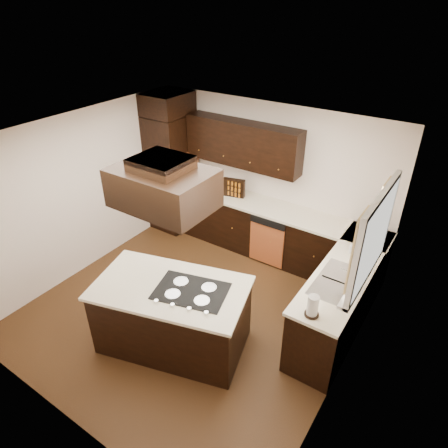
{
  "coord_description": "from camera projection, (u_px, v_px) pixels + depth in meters",
  "views": [
    {
      "loc": [
        2.74,
        -3.34,
        3.98
      ],
      "look_at": [
        0.1,
        0.6,
        1.15
      ],
      "focal_mm": 32.0,
      "sensor_mm": 36.0,
      "label": 1
    }
  ],
  "objects": [
    {
      "name": "floor",
      "position": [
        195.0,
        309.0,
        5.74
      ],
      "size": [
        4.2,
        4.2,
        0.02
      ],
      "primitive_type": "cube",
      "color": "brown",
      "rests_on": "ground"
    },
    {
      "name": "ceiling",
      "position": [
        187.0,
        140.0,
        4.45
      ],
      "size": [
        4.2,
        4.2,
        0.02
      ],
      "primitive_type": "cube",
      "color": "white",
      "rests_on": "ground"
    },
    {
      "name": "wall_back",
      "position": [
        270.0,
        178.0,
        6.6
      ],
      "size": [
        4.2,
        0.02,
        2.5
      ],
      "primitive_type": "cube",
      "color": "white",
      "rests_on": "ground"
    },
    {
      "name": "wall_front",
      "position": [
        48.0,
        339.0,
        3.59
      ],
      "size": [
        4.2,
        0.02,
        2.5
      ],
      "primitive_type": "cube",
      "color": "white",
      "rests_on": "ground"
    },
    {
      "name": "wall_left",
      "position": [
        82.0,
        194.0,
        6.1
      ],
      "size": [
        0.02,
        4.2,
        2.5
      ],
      "primitive_type": "cube",
      "color": "white",
      "rests_on": "ground"
    },
    {
      "name": "wall_right",
      "position": [
        354.0,
        296.0,
        4.09
      ],
      "size": [
        0.02,
        4.2,
        2.5
      ],
      "primitive_type": "cube",
      "color": "white",
      "rests_on": "ground"
    },
    {
      "name": "oven_column",
      "position": [
        172.0,
        173.0,
        7.26
      ],
      "size": [
        0.65,
        0.75,
        2.12
      ],
      "primitive_type": "cube",
      "color": "black",
      "rests_on": "floor"
    },
    {
      "name": "wall_oven_face",
      "position": [
        187.0,
        174.0,
        7.06
      ],
      "size": [
        0.05,
        0.62,
        0.78
      ],
      "primitive_type": "cube",
      "color": "#BF5C2E",
      "rests_on": "oven_column"
    },
    {
      "name": "base_cabinets_back",
      "position": [
        260.0,
        229.0,
        6.78
      ],
      "size": [
        2.93,
        0.6,
        0.88
      ],
      "primitive_type": "cube",
      "color": "black",
      "rests_on": "floor"
    },
    {
      "name": "base_cabinets_right",
      "position": [
        343.0,
        297.0,
        5.29
      ],
      "size": [
        0.6,
        2.4,
        0.88
      ],
      "primitive_type": "cube",
      "color": "black",
      "rests_on": "floor"
    },
    {
      "name": "countertop_back",
      "position": [
        261.0,
        205.0,
        6.53
      ],
      "size": [
        2.93,
        0.63,
        0.04
      ],
      "primitive_type": "cube",
      "color": "#FAEECE",
      "rests_on": "base_cabinets_back"
    },
    {
      "name": "countertop_right",
      "position": [
        347.0,
        269.0,
        5.06
      ],
      "size": [
        0.63,
        2.4,
        0.04
      ],
      "primitive_type": "cube",
      "color": "#FAEECE",
      "rests_on": "base_cabinets_right"
    },
    {
      "name": "upper_cabinets",
      "position": [
        243.0,
        144.0,
        6.39
      ],
      "size": [
        2.0,
        0.34,
        0.72
      ],
      "primitive_type": "cube",
      "color": "black",
      "rests_on": "wall_back"
    },
    {
      "name": "dishwasher_front",
      "position": [
        267.0,
        244.0,
        6.45
      ],
      "size": [
        0.6,
        0.05,
        0.72
      ],
      "primitive_type": "cube",
      "color": "#BF5C2E",
      "rests_on": "floor"
    },
    {
      "name": "window_frame",
      "position": [
        373.0,
        238.0,
        4.29
      ],
      "size": [
        0.06,
        1.32,
        1.12
      ],
      "primitive_type": "cube",
      "color": "silver",
      "rests_on": "wall_right"
    },
    {
      "name": "window_pane",
      "position": [
        376.0,
        239.0,
        4.28
      ],
      "size": [
        0.0,
        1.2,
        1.0
      ],
      "primitive_type": "cube",
      "color": "white",
      "rests_on": "wall_right"
    },
    {
      "name": "curtain_left",
      "position": [
        356.0,
        251.0,
        4.0
      ],
      "size": [
        0.02,
        0.34,
        0.9
      ],
      "primitive_type": "cube",
      "color": "#FCF1BA",
      "rests_on": "wall_right"
    },
    {
      "name": "curtain_right",
      "position": [
        379.0,
        217.0,
        4.6
      ],
      "size": [
        0.02,
        0.34,
        0.9
      ],
      "primitive_type": "cube",
      "color": "#FCF1BA",
      "rests_on": "wall_right"
    },
    {
      "name": "sink_rim",
      "position": [
        339.0,
        282.0,
        4.79
      ],
      "size": [
        0.52,
        0.84,
        0.01
      ],
      "primitive_type": "cube",
      "color": "silver",
      "rests_on": "countertop_right"
    },
    {
      "name": "island",
      "position": [
        173.0,
        317.0,
        4.97
      ],
      "size": [
        1.96,
        1.4,
        0.88
      ],
      "primitive_type": "cube",
      "rotation": [
        0.0,
        0.0,
        0.27
      ],
      "color": "black",
      "rests_on": "floor"
    },
    {
      "name": "island_top",
      "position": [
        170.0,
        288.0,
        4.74
      ],
      "size": [
        2.04,
        1.48,
        0.04
      ],
      "primitive_type": "cube",
      "rotation": [
        0.0,
        0.0,
        0.27
      ],
      "color": "#FAEECE",
      "rests_on": "island"
    },
    {
      "name": "cooktop",
      "position": [
        191.0,
        291.0,
        4.65
      ],
      "size": [
        0.95,
        0.76,
        0.01
      ],
      "primitive_type": "cube",
      "rotation": [
        0.0,
        0.0,
        0.27
      ],
      "color": "black",
      "rests_on": "island_top"
    },
    {
      "name": "range_hood",
      "position": [
        163.0,
        188.0,
        4.19
      ],
      "size": [
        1.05,
        0.72,
        0.42
      ],
      "primitive_type": "cube",
      "color": "black",
      "rests_on": "ceiling"
    },
    {
      "name": "hood_duct",
      "position": [
        161.0,
        164.0,
        4.05
      ],
      "size": [
        0.55,
        0.5,
        0.13
      ],
      "primitive_type": "cube",
      "color": "black",
      "rests_on": "ceiling"
    },
    {
      "name": "blender_base",
      "position": [
        203.0,
        184.0,
        7.08
      ],
      "size": [
        0.15,
        0.15,
        0.1
      ],
      "primitive_type": "cylinder",
      "color": "silver",
      "rests_on": "countertop_back"
    },
    {
      "name": "blender_pitcher",
      "position": [
        202.0,
        174.0,
        6.99
      ],
      "size": [
        0.13,
        0.13,
        0.26
      ],
      "primitive_type": "cone",
      "color": "silver",
      "rests_on": "blender_base"
    },
    {
      "name": "spice_rack",
      "position": [
        234.0,
        188.0,
        6.69
      ],
      "size": [
        0.38,
        0.18,
        0.31
      ],
      "primitive_type": "cube",
      "rotation": [
        0.0,
        0.0,
        0.26
      ],
      "color": "black",
      "rests_on": "countertop_back"
    },
    {
      "name": "mixing_bowl",
      "position": [
        204.0,
        187.0,
        7.0
      ],
      "size": [
        0.3,
        0.3,
        0.06
      ],
      "primitive_type": "imported",
      "rotation": [
        0.0,
        0.0,
        0.16
      ],
      "color": "silver",
      "rests_on": "countertop_back"
    },
    {
      "name": "soap_bottle",
      "position": [
        354.0,
        248.0,
        5.27
      ],
      "size": [
        0.1,
        0.1,
        0.18
      ],
      "primitive_type": "imported",
      "rotation": [
        0.0,
        0.0,
        -0.3
      ],
      "color": "silver",
      "rests_on": "countertop_right"
    },
    {
      "name": "paper_towel",
      "position": [
        313.0,
        306.0,
        4.25
      ],
      "size": [
        0.15,
        0.15,
        0.26
      ],
      "primitive_type": "cylinder",
      "rotation": [
        0.0,
        0.0,
        -0.26
      ],
      "color": "silver",
      "rests_on": "countertop_right"
    }
  ]
}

